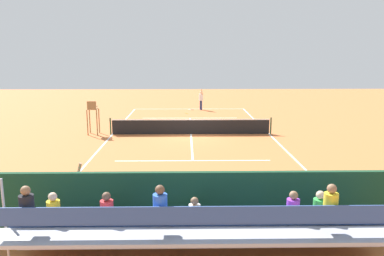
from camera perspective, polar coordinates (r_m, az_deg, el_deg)
The scene contains 13 objects.
ground_plane at distance 24.30m, azimuth -0.16°, elevation -0.93°, with size 60.00×60.00×0.00m, color #C66B38.
court_line_markings at distance 24.33m, azimuth -0.16°, elevation -0.90°, with size 10.10×22.20×0.01m.
tennis_net at distance 24.20m, azimuth -0.16°, elevation 0.23°, with size 10.30×0.10×1.07m.
backdrop_wall at distance 10.60m, azimuth 0.94°, elevation -11.73°, with size 18.00×0.16×2.00m, color #194228.
bleacher_stand at distance 9.35m, azimuth 0.72°, elevation -15.21°, with size 9.06×2.40×2.48m.
umpire_chair at distance 24.83m, azimuth -14.63°, elevation 2.05°, with size 0.67×0.67×2.14m.
courtside_bench at distance 11.89m, azimuth 15.28°, elevation -11.83°, with size 1.80×0.40×0.93m.
equipment_bag at distance 11.57m, azimuth 6.73°, elevation -14.19°, with size 0.90×0.36×0.36m, color black.
tennis_player at distance 34.44m, azimuth 1.35°, elevation 4.41°, with size 0.46×0.56×1.93m.
tennis_racket at distance 34.57m, azimuth -0.36°, elevation 2.76°, with size 0.59×0.38×0.03m.
tennis_ball_near at distance 32.22m, azimuth -0.73°, elevation 2.17°, with size 0.07×0.07×0.07m, color #CCDB33.
tennis_ball_far at distance 32.54m, azimuth -0.97°, elevation 2.26°, with size 0.07×0.07×0.07m, color #CCDB33.
line_judge at distance 11.95m, azimuth -16.98°, elevation -9.43°, with size 0.45×0.56×1.93m.
Camera 1 is at (0.34, 23.75, 5.14)m, focal length 35.65 mm.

